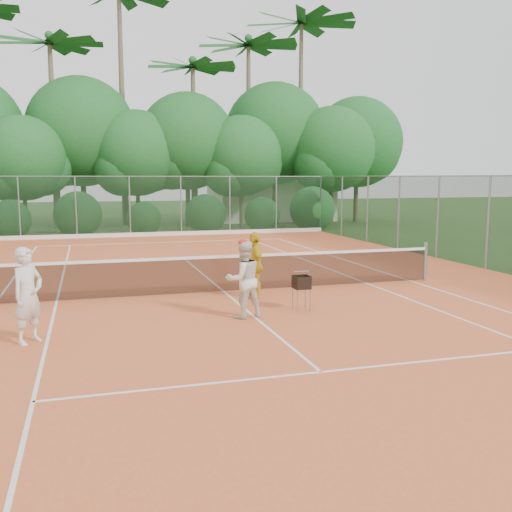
{
  "coord_description": "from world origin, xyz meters",
  "views": [
    {
      "loc": [
        -3.32,
        -14.13,
        2.96
      ],
      "look_at": [
        0.51,
        -1.2,
        1.1
      ],
      "focal_mm": 40.0,
      "sensor_mm": 36.0,
      "label": 1
    }
  ],
  "objects": [
    {
      "name": "ground",
      "position": [
        0.0,
        0.0,
        0.0
      ],
      "size": [
        120.0,
        120.0,
        0.0
      ],
      "primitive_type": "plane",
      "color": "#224117",
      "rests_on": "ground"
    },
    {
      "name": "clay_court",
      "position": [
        0.0,
        0.0,
        0.01
      ],
      "size": [
        18.0,
        36.0,
        0.02
      ],
      "primitive_type": "cube",
      "color": "#D86232",
      "rests_on": "ground"
    },
    {
      "name": "club_building",
      "position": [
        9.0,
        24.0,
        1.5
      ],
      "size": [
        8.0,
        5.0,
        3.0
      ],
      "primitive_type": "cube",
      "color": "beige",
      "rests_on": "ground"
    },
    {
      "name": "tennis_net",
      "position": [
        0.0,
        0.0,
        0.53
      ],
      "size": [
        11.97,
        0.1,
        1.1
      ],
      "color": "gray",
      "rests_on": "clay_court"
    },
    {
      "name": "player_white",
      "position": [
        -4.39,
        -3.48,
        0.89
      ],
      "size": [
        0.73,
        0.74,
        1.73
      ],
      "primitive_type": "imported",
      "rotation": [
        0.0,
        0.0,
        0.82
      ],
      "color": "silver",
      "rests_on": "clay_court"
    },
    {
      "name": "player_center_grp",
      "position": [
        -0.23,
        -2.75,
        0.85
      ],
      "size": [
        0.9,
        0.76,
        1.67
      ],
      "color": "silver",
      "rests_on": "clay_court"
    },
    {
      "name": "player_yellow",
      "position": [
        0.57,
        -0.88,
        0.83
      ],
      "size": [
        0.44,
        0.97,
        1.63
      ],
      "primitive_type": "imported",
      "rotation": [
        0.0,
        0.0,
        -1.61
      ],
      "color": "gold",
      "rests_on": "clay_court"
    },
    {
      "name": "ball_hopper",
      "position": [
        1.19,
        -2.46,
        0.63
      ],
      "size": [
        0.34,
        0.34,
        0.78
      ],
      "rotation": [
        0.0,
        0.0,
        -0.16
      ],
      "color": "gray",
      "rests_on": "clay_court"
    },
    {
      "name": "stray_ball_a",
      "position": [
        -3.45,
        11.03,
        0.05
      ],
      "size": [
        0.07,
        0.07,
        0.07
      ],
      "primitive_type": "sphere",
      "color": "gold",
      "rests_on": "clay_court"
    },
    {
      "name": "stray_ball_b",
      "position": [
        2.25,
        9.78,
        0.05
      ],
      "size": [
        0.07,
        0.07,
        0.07
      ],
      "primitive_type": "sphere",
      "color": "#C7D932",
      "rests_on": "clay_court"
    },
    {
      "name": "stray_ball_c",
      "position": [
        0.39,
        10.13,
        0.05
      ],
      "size": [
        0.07,
        0.07,
        0.07
      ],
      "primitive_type": "sphere",
      "color": "yellow",
      "rests_on": "clay_court"
    },
    {
      "name": "court_markings",
      "position": [
        0.0,
        0.0,
        0.02
      ],
      "size": [
        11.03,
        23.83,
        0.01
      ],
      "color": "white",
      "rests_on": "clay_court"
    },
    {
      "name": "fence_back",
      "position": [
        0.0,
        15.0,
        1.52
      ],
      "size": [
        18.07,
        0.07,
        3.0
      ],
      "color": "#19381E",
      "rests_on": "clay_court"
    },
    {
      "name": "tropical_treeline",
      "position": [
        1.43,
        20.22,
        5.11
      ],
      "size": [
        32.1,
        8.49,
        15.03
      ],
      "color": "brown",
      "rests_on": "ground"
    }
  ]
}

